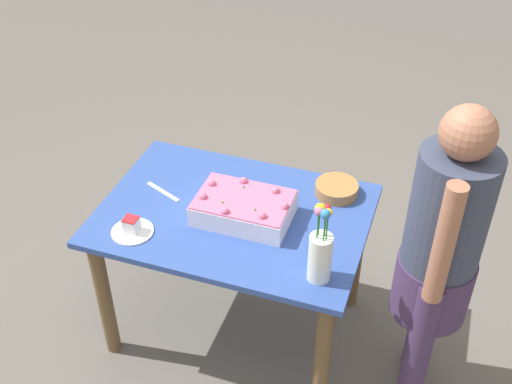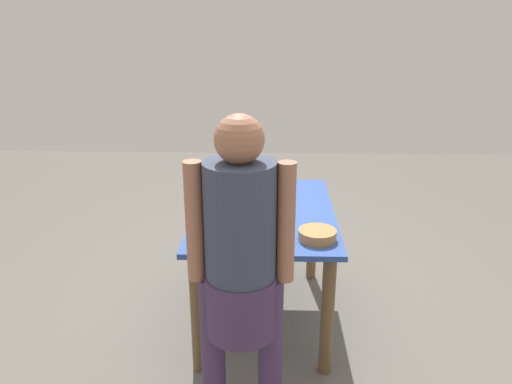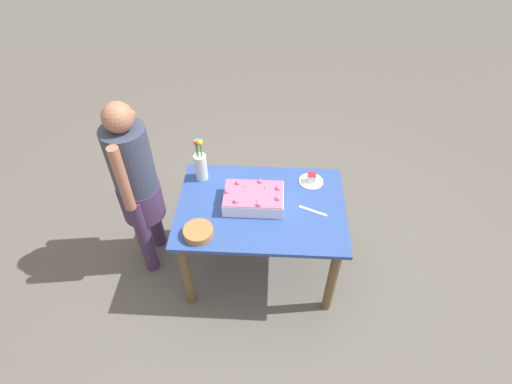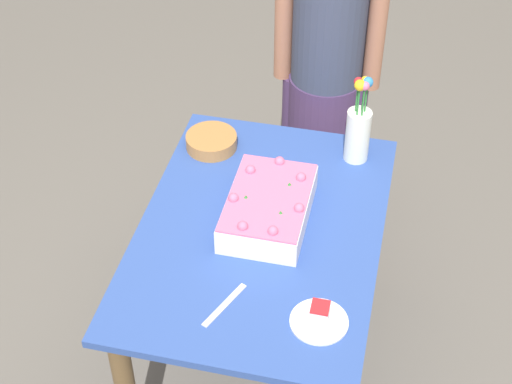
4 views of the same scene
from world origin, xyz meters
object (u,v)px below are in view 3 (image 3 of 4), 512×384
object	(u,v)px
person_standing	(136,181)
cake_knife	(313,211)
sheet_cake	(254,198)
serving_plate_with_slice	(311,180)
flower_vase	(201,164)
fruit_bowl	(198,232)

from	to	relation	value
person_standing	cake_knife	bearing A→B (deg)	-5.39
sheet_cake	cake_knife	size ratio (longest dim) A/B	2.01
serving_plate_with_slice	cake_knife	bearing A→B (deg)	89.84
sheet_cake	cake_knife	xyz separation A→B (m)	(-0.42, 0.05, -0.05)
flower_vase	person_standing	distance (m)	0.47
serving_plate_with_slice	cake_knife	world-z (taller)	serving_plate_with_slice
fruit_bowl	person_standing	world-z (taller)	person_standing
serving_plate_with_slice	cake_knife	distance (m)	0.30
cake_knife	person_standing	bearing A→B (deg)	17.55
serving_plate_with_slice	fruit_bowl	distance (m)	0.94
sheet_cake	flower_vase	bearing A→B (deg)	-32.05
sheet_cake	flower_vase	size ratio (longest dim) A/B	1.15
serving_plate_with_slice	person_standing	bearing A→B (deg)	8.22
serving_plate_with_slice	flower_vase	size ratio (longest dim) A/B	0.50
sheet_cake	flower_vase	distance (m)	0.48
sheet_cake	person_standing	world-z (taller)	person_standing
sheet_cake	cake_knife	bearing A→B (deg)	173.11
flower_vase	person_standing	size ratio (longest dim) A/B	0.24
flower_vase	serving_plate_with_slice	bearing A→B (deg)	179.73
fruit_bowl	sheet_cake	bearing A→B (deg)	-139.02
serving_plate_with_slice	sheet_cake	bearing A→B (deg)	30.86
flower_vase	fruit_bowl	distance (m)	0.57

